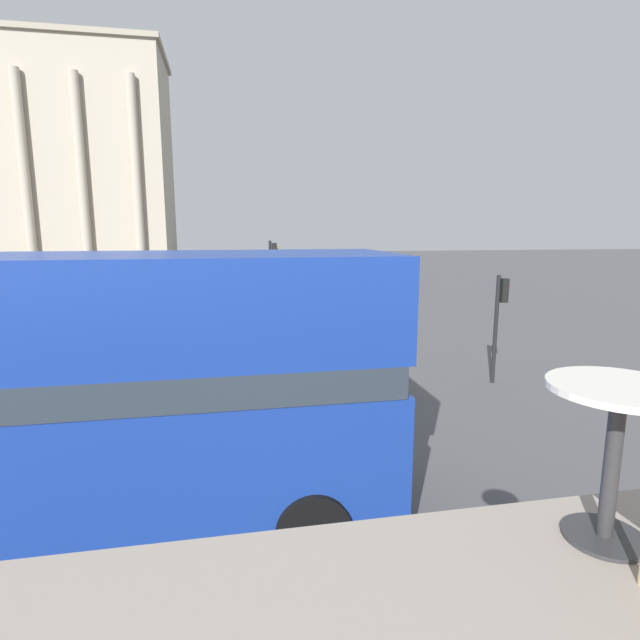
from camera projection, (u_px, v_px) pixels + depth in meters
double_decker_bus at (25, 389)px, 6.95m from camera, size 10.52×2.75×4.20m
cafe_dining_table at (616, 428)px, 2.18m from camera, size 0.60×0.60×0.73m
plaza_building_left at (45, 164)px, 50.39m from camera, size 24.59×12.45×22.20m
traffic_light_near at (499, 312)px, 14.66m from camera, size 0.42×0.24×3.23m
traffic_light_mid at (272, 275)px, 21.18m from camera, size 0.42×0.24×4.07m
traffic_light_far at (350, 273)px, 27.92m from camera, size 0.42×0.24×3.25m
car_silver at (299, 322)px, 20.86m from camera, size 4.20×1.93×1.35m
car_maroon at (238, 291)px, 31.74m from camera, size 4.20×1.93×1.35m
pedestrian_grey at (314, 356)px, 14.42m from camera, size 0.32×0.32×1.61m
pedestrian_white at (181, 298)px, 26.55m from camera, size 0.32×0.32×1.63m
pedestrian_black at (195, 331)px, 17.83m from camera, size 0.32×0.32×1.67m
pedestrian_olive at (116, 288)px, 30.40m from camera, size 0.32×0.32×1.76m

